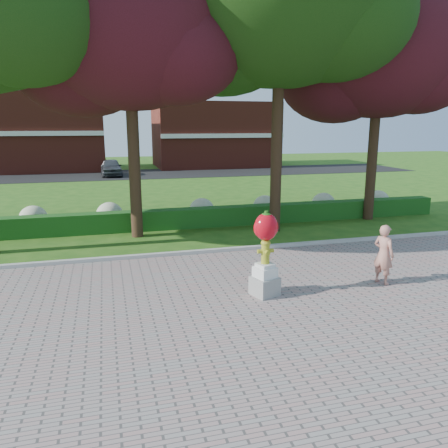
# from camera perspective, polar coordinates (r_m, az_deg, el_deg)

# --- Properties ---
(ground) EXTENTS (100.00, 100.00, 0.00)m
(ground) POSITION_cam_1_polar(r_m,az_deg,el_deg) (11.95, 0.64, -7.95)
(ground) COLOR #245415
(ground) RESTS_ON ground
(walkway) EXTENTS (40.00, 14.00, 0.04)m
(walkway) POSITION_cam_1_polar(r_m,az_deg,el_deg) (8.53, 8.31, -17.01)
(walkway) COLOR gray
(walkway) RESTS_ON ground
(curb) EXTENTS (40.00, 0.18, 0.15)m
(curb) POSITION_cam_1_polar(r_m,az_deg,el_deg) (14.69, -2.55, -3.65)
(curb) COLOR #ADADA5
(curb) RESTS_ON ground
(lawn_hedge) EXTENTS (24.00, 0.70, 0.80)m
(lawn_hedge) POSITION_cam_1_polar(r_m,az_deg,el_deg) (18.42, -5.29, 0.76)
(lawn_hedge) COLOR #174B15
(lawn_hedge) RESTS_ON ground
(hydrangea_row) EXTENTS (20.10, 1.10, 0.99)m
(hydrangea_row) POSITION_cam_1_polar(r_m,az_deg,el_deg) (19.45, -4.15, 1.88)
(hydrangea_row) COLOR #A6B187
(hydrangea_row) RESTS_ON ground
(street) EXTENTS (50.00, 8.00, 0.02)m
(street) POSITION_cam_1_polar(r_m,az_deg,el_deg) (39.10, -10.67, 6.44)
(street) COLOR black
(street) RESTS_ON ground
(building_left) EXTENTS (14.00, 8.00, 7.00)m
(building_left) POSITION_cam_1_polar(r_m,az_deg,el_deg) (45.29, -24.45, 10.81)
(building_left) COLOR maroon
(building_left) RESTS_ON ground
(building_right) EXTENTS (12.00, 8.00, 6.40)m
(building_right) POSITION_cam_1_polar(r_m,az_deg,el_deg) (46.10, -1.32, 11.58)
(building_right) COLOR maroon
(building_right) RESTS_ON ground
(tree_mid_left) EXTENTS (8.25, 7.04, 10.69)m
(tree_mid_left) POSITION_cam_1_polar(r_m,az_deg,el_deg) (17.13, -12.76, 22.84)
(tree_mid_left) COLOR black
(tree_mid_left) RESTS_ON ground
(tree_mid_right) EXTENTS (9.75, 8.32, 12.64)m
(tree_mid_right) POSITION_cam_1_polar(r_m,az_deg,el_deg) (18.10, 6.86, 26.80)
(tree_mid_right) COLOR black
(tree_mid_right) RESTS_ON ground
(tree_far_right) EXTENTS (7.88, 6.72, 10.21)m
(tree_far_right) POSITION_cam_1_polar(r_m,az_deg,el_deg) (20.95, 19.31, 19.65)
(tree_far_right) COLOR black
(tree_far_right) RESTS_ON ground
(hydrant_sculpture) EXTENTS (0.75, 0.75, 2.16)m
(hydrant_sculpture) POSITION_cam_1_polar(r_m,az_deg,el_deg) (10.87, 5.44, -3.56)
(hydrant_sculpture) COLOR gray
(hydrant_sculpture) RESTS_ON walkway
(woman) EXTENTS (0.58, 0.70, 1.63)m
(woman) POSITION_cam_1_polar(r_m,az_deg,el_deg) (12.46, 20.12, -3.74)
(woman) COLOR tan
(woman) RESTS_ON walkway
(parked_car) EXTENTS (1.80, 4.19, 1.41)m
(parked_car) POSITION_cam_1_polar(r_m,az_deg,el_deg) (38.26, -14.52, 7.19)
(parked_car) COLOR #404348
(parked_car) RESTS_ON street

